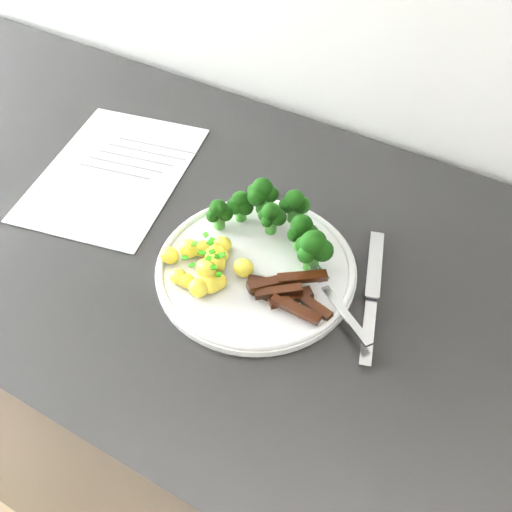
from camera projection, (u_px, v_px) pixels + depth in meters
The scene contains 8 objects.
counter at pixel (227, 409), 1.12m from camera, with size 2.44×0.61×0.91m.
recipe_paper at pixel (114, 173), 0.88m from camera, with size 0.25×0.32×0.00m.
plate at pixel (256, 268), 0.74m from camera, with size 0.25×0.25×0.01m.
broccoli at pixel (279, 218), 0.75m from camera, with size 0.18×0.09×0.06m.
potatoes at pixel (208, 266), 0.73m from camera, with size 0.12×0.10×0.04m.
beef_strips at pixel (286, 294), 0.70m from camera, with size 0.12×0.08×0.02m.
fork at pixel (337, 301), 0.70m from camera, with size 0.13×0.10×0.01m.
knife at pixel (370, 310), 0.70m from camera, with size 0.08×0.20×0.02m.
Camera 1 is at (0.36, 1.23, 1.48)m, focal length 41.69 mm.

